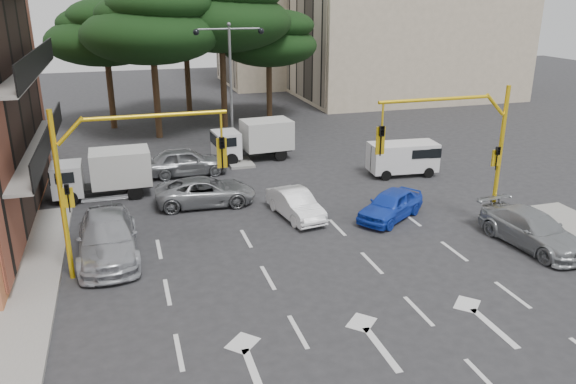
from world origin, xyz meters
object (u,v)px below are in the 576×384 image
Objects in this scene: signal_mast_right at (464,140)px; car_silver_cross_a at (206,191)px; box_truck_b at (253,141)px; car_silver_cross_b at (186,161)px; car_blue_compact at (391,205)px; box_truck_a at (103,174)px; signal_mast_left at (114,168)px; car_white_hatch at (296,204)px; van_white at (403,159)px; car_silver_wagon at (108,237)px; car_silver_parked at (532,229)px; street_lamp_center at (230,66)px.

signal_mast_right is 11.86m from car_silver_cross_a.
box_truck_b is (-5.80, 12.76, -2.71)m from signal_mast_right.
signal_mast_right is 1.33× the size of car_silver_cross_b.
box_truck_a is (-12.17, 6.62, 0.50)m from car_blue_compact.
car_silver_cross_b is (-7.90, 9.05, 0.12)m from car_blue_compact.
car_silver_cross_b is 4.69m from box_truck_b.
signal_mast_left is 7.79m from car_silver_cross_a.
car_blue_compact is 0.85× the size of car_silver_cross_b.
van_white is (7.51, 4.28, 0.30)m from car_white_hatch.
car_silver_wagon is at bearing 138.84° from car_silver_cross_a.
car_silver_parked is at bearing -51.57° from signal_mast_right.
car_silver_parked is at bearing 8.35° from van_white.
signal_mast_right is at bearing -36.46° from car_white_hatch.
car_blue_compact is at bearing -28.15° from car_white_hatch.
van_white is at bearing -94.59° from box_truck_a.
box_truck_a reaches higher than car_blue_compact.
car_white_hatch is at bearing -153.55° from car_silver_cross_b.
car_silver_cross_b is 4.93m from box_truck_a.
car_silver_parked is 0.99× the size of box_truck_b.
box_truck_b is at bearing 58.54° from signal_mast_left.
signal_mast_right reaches higher than car_silver_cross_b.
car_silver_wagon is at bearing -179.46° from box_truck_a.
car_silver_parked is at bearing 10.02° from car_blue_compact.
car_silver_parked reaches higher than car_white_hatch.
car_silver_cross_b is (3.53, 10.85, -3.11)m from signal_mast_left.
signal_mast_right is 15.13m from car_silver_cross_b.
car_white_hatch is (0.65, -10.84, -4.81)m from street_lamp_center.
car_blue_compact is at bearing 127.40° from car_silver_parked.
car_silver_parked is at bearing -43.84° from car_white_hatch.
car_silver_parked is 1.01× the size of box_truck_a.
car_silver_cross_a is at bearing -77.07° from van_white.
car_white_hatch is at bearing -123.73° from box_truck_a.
street_lamp_center reaches higher than van_white.
box_truck_b is at bearing -64.13° from box_truck_a.
signal_mast_right is 1.27× the size of car_silver_parked.
signal_mast_left reaches higher than box_truck_b.
signal_mast_right is 4.42m from car_silver_parked.
signal_mast_right is 14.56m from car_silver_wagon.
car_silver_cross_b reaches higher than car_blue_compact.
street_lamp_center is 6.51m from car_silver_cross_b.
car_silver_cross_b is (-3.27, -3.15, -4.66)m from street_lamp_center.
car_silver_cross_b is at bearing 7.16° from car_silver_cross_a.
car_silver_parked is 17.00m from box_truck_b.
car_blue_compact is 13.87m from box_truck_a.
car_silver_cross_b reaches higher than car_silver_cross_a.
box_truck_b is (-3.63, 10.95, 0.52)m from car_blue_compact.
car_blue_compact is at bearing -165.94° from box_truck_b.
car_blue_compact is 0.71× the size of car_silver_wagon.
car_blue_compact is (4.63, -12.21, -4.78)m from street_lamp_center.
box_truck_b is (0.35, 9.59, 0.56)m from car_white_hatch.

